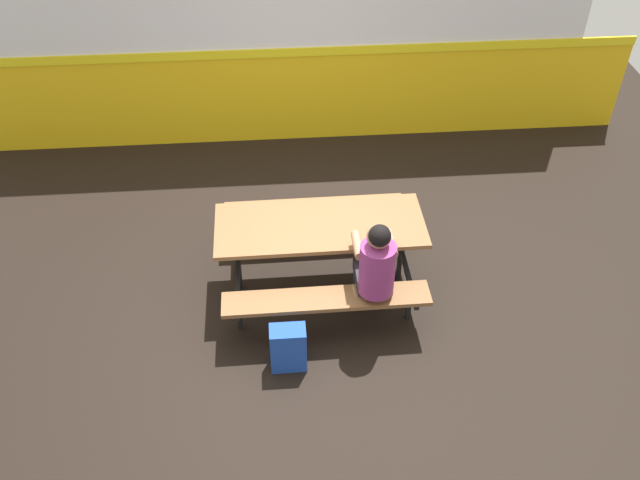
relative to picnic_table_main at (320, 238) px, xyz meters
name	(u,v)px	position (x,y,z in m)	size (l,w,h in m)	color
ground_plane	(311,285)	(-0.08, 0.00, -0.58)	(10.00, 10.00, 0.02)	black
accent_backdrop	(294,42)	(-0.08, 2.66, 0.67)	(8.00, 0.14, 2.60)	yellow
picnic_table_main	(320,238)	(0.00, 0.00, 0.00)	(1.88, 1.56, 0.74)	brown
student_nearer	(375,266)	(0.42, -0.55, 0.13)	(0.36, 0.53, 1.21)	#2D2D38
backpack_dark	(288,347)	(-0.34, -0.96, -0.36)	(0.30, 0.22, 0.44)	#1E47B2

